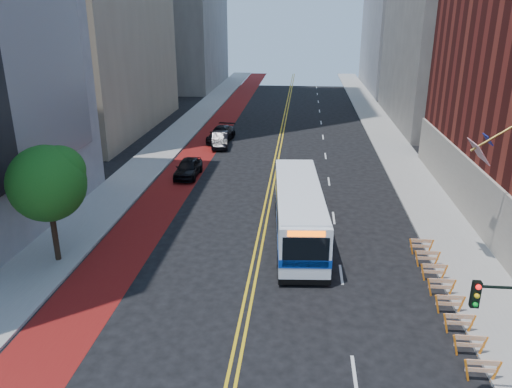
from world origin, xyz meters
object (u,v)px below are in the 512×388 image
object	(u,v)px
transit_bus	(298,211)
car_a	(188,168)
traffic_signal	(505,323)
street_tree	(48,180)
car_c	(221,134)
car_b	(220,140)

from	to	relation	value
transit_bus	car_a	size ratio (longest dim) A/B	2.71
traffic_signal	transit_bus	world-z (taller)	traffic_signal
street_tree	traffic_signal	bearing A→B (deg)	-24.82
car_a	traffic_signal	bearing A→B (deg)	-56.40
street_tree	car_a	bearing A→B (deg)	76.37
car_c	street_tree	bearing A→B (deg)	-92.45
street_tree	transit_bus	distance (m)	14.69
street_tree	car_a	world-z (taller)	street_tree
car_a	car_c	distance (m)	12.82
car_b	car_c	bearing A→B (deg)	88.92
traffic_signal	car_c	xyz separation A→B (m)	(-15.94, 38.47, -2.92)
transit_bus	car_a	world-z (taller)	transit_bus
traffic_signal	car_c	world-z (taller)	traffic_signal
car_a	transit_bus	bearing A→B (deg)	-49.38
street_tree	traffic_signal	size ratio (longest dim) A/B	1.32
street_tree	car_b	xyz separation A→B (m)	(5.01, 26.45, -4.12)
street_tree	car_c	size ratio (longest dim) A/B	1.21
transit_bus	car_b	bearing A→B (deg)	107.41
street_tree	car_c	distance (m)	29.59
traffic_signal	car_a	size ratio (longest dim) A/B	1.09
transit_bus	car_a	xyz separation A→B (m)	(-9.68, 11.48, -1.00)
street_tree	car_b	world-z (taller)	street_tree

